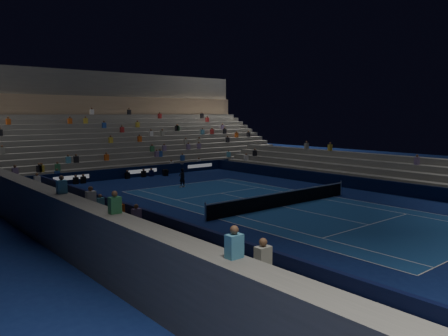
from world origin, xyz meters
TOP-DOWN VIEW (x-y plane):
  - ground at (0.00, 0.00)m, footprint 90.00×90.00m
  - court_surface at (0.00, 0.00)m, footprint 10.97×23.77m
  - sponsor_barrier_far at (0.00, 18.50)m, footprint 44.00×0.25m
  - sponsor_barrier_east at (9.70, 0.00)m, footprint 0.25×37.00m
  - sponsor_barrier_west at (-9.70, 0.00)m, footprint 0.25×37.00m
  - grandstand_main at (0.00, 27.90)m, footprint 44.00×15.20m
  - grandstand_east at (13.17, 0.00)m, footprint 5.00×37.00m
  - grandstand_west at (-13.17, 0.00)m, footprint 5.00×37.00m
  - tennis_net at (0.00, 0.00)m, footprint 12.90×0.10m
  - tennis_player at (-0.60, 10.70)m, footprint 0.60×0.41m
  - broadcast_camera at (2.05, 17.47)m, footprint 0.62×1.00m

SIDE VIEW (x-z plane):
  - ground at x=0.00m, z-range 0.00..0.00m
  - court_surface at x=0.00m, z-range 0.00..0.01m
  - broadcast_camera at x=2.05m, z-range 0.01..0.64m
  - sponsor_barrier_far at x=0.00m, z-range 0.00..1.00m
  - sponsor_barrier_east at x=9.70m, z-range 0.00..1.00m
  - sponsor_barrier_west at x=-9.70m, z-range 0.00..1.00m
  - tennis_net at x=0.00m, z-range -0.05..1.05m
  - tennis_player at x=-0.60m, z-range 0.00..1.58m
  - grandstand_east at x=13.17m, z-range -0.33..2.17m
  - grandstand_west at x=-13.17m, z-range -0.33..2.17m
  - grandstand_main at x=0.00m, z-range -2.22..8.98m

